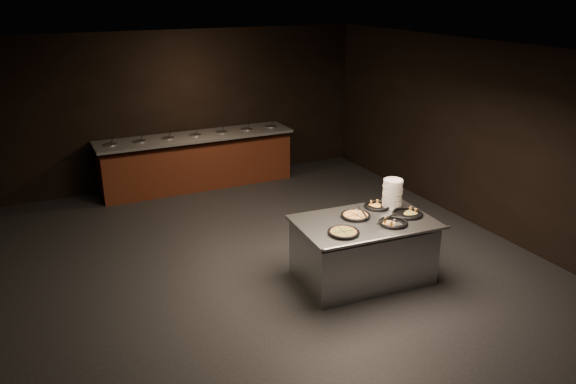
% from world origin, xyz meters
% --- Properties ---
extents(room, '(7.02, 8.02, 2.92)m').
position_xyz_m(room, '(0.00, 0.00, 1.45)').
color(room, black).
rests_on(room, ground).
extents(salad_bar, '(3.70, 0.83, 1.18)m').
position_xyz_m(salad_bar, '(0.00, 3.56, 0.44)').
color(salad_bar, '#522713').
rests_on(salad_bar, ground).
extents(serving_counter, '(1.81, 1.23, 0.83)m').
position_xyz_m(serving_counter, '(0.86, -0.91, 0.40)').
color(serving_counter, '#A7AAAE').
rests_on(serving_counter, ground).
extents(plate_stack, '(0.26, 0.26, 0.38)m').
position_xyz_m(plate_stack, '(1.46, -0.66, 1.02)').
color(plate_stack, silver).
rests_on(plate_stack, serving_counter).
extents(pan_veggie_whole, '(0.39, 0.39, 0.04)m').
position_xyz_m(pan_veggie_whole, '(0.41, -1.14, 0.85)').
color(pan_veggie_whole, black).
rests_on(pan_veggie_whole, serving_counter).
extents(pan_cheese_whole, '(0.39, 0.39, 0.04)m').
position_xyz_m(pan_cheese_whole, '(0.82, -0.75, 0.85)').
color(pan_cheese_whole, black).
rests_on(pan_cheese_whole, serving_counter).
extents(pan_cheese_slices_a, '(0.35, 0.35, 0.04)m').
position_xyz_m(pan_cheese_slices_a, '(1.26, -0.60, 0.85)').
color(pan_cheese_slices_a, black).
rests_on(pan_cheese_slices_a, serving_counter).
extents(pan_cheese_slices_b, '(0.37, 0.37, 0.04)m').
position_xyz_m(pan_cheese_slices_b, '(1.12, -1.16, 0.85)').
color(pan_cheese_slices_b, black).
rests_on(pan_cheese_slices_b, serving_counter).
extents(pan_veggie_slices, '(0.40, 0.40, 0.04)m').
position_xyz_m(pan_veggie_slices, '(1.47, -0.99, 0.85)').
color(pan_veggie_slices, black).
rests_on(pan_veggie_slices, serving_counter).
extents(server_left, '(0.11, 0.34, 0.16)m').
position_xyz_m(server_left, '(0.85, -0.81, 0.91)').
color(server_left, '#A7AAAE').
rests_on(server_left, serving_counter).
extents(server_right, '(0.34, 0.12, 0.16)m').
position_xyz_m(server_right, '(1.02, -1.20, 0.91)').
color(server_right, '#A7AAAE').
rests_on(server_right, serving_counter).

